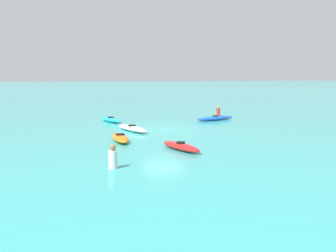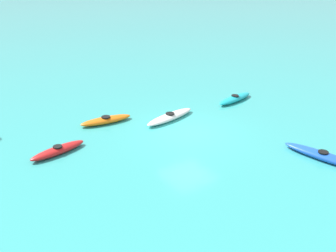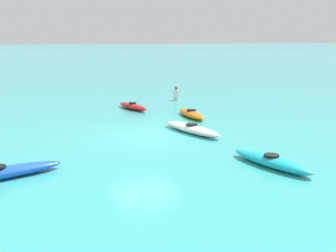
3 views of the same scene
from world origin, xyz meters
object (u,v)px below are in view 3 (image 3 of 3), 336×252
at_px(kayak_cyan, 271,161).
at_px(kayak_white, 192,129).
at_px(kayak_orange, 191,114).
at_px(kayak_red, 133,106).
at_px(person_by_kayaks, 176,94).

bearing_deg(kayak_cyan, kayak_white, 2.10).
height_order(kayak_orange, kayak_red, same).
height_order(kayak_red, person_by_kayaks, person_by_kayaks).
relative_size(kayak_cyan, person_by_kayaks, 3.49).
relative_size(kayak_white, kayak_red, 1.26).
distance_m(kayak_orange, kayak_red, 3.84).
xyz_separation_m(kayak_red, person_by_kayaks, (2.12, -3.60, 0.22)).
distance_m(kayak_white, kayak_red, 6.41).
relative_size(kayak_cyan, kayak_orange, 1.08).
xyz_separation_m(kayak_orange, kayak_red, (3.31, 1.96, -0.00)).
bearing_deg(kayak_cyan, kayak_orange, -9.47).
relative_size(kayak_white, person_by_kayaks, 3.92).
xyz_separation_m(kayak_orange, person_by_kayaks, (5.42, -1.64, 0.22)).
height_order(kayak_cyan, kayak_orange, same).
xyz_separation_m(kayak_white, kayak_red, (6.39, 0.43, 0.00)).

